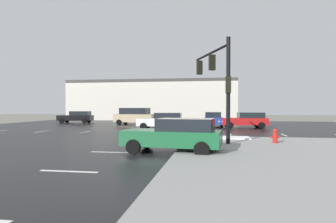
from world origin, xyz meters
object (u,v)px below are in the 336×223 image
sedan_blue (213,119)px  sedan_red (246,120)px  suv_tan (135,116)px  traffic_signal_mast (218,75)px  sedan_black (77,117)px  sedan_green (175,135)px  fire_hydrant (275,136)px  sedan_white (163,121)px

sedan_blue → sedan_red: same height
sedan_red → suv_tan: suv_tan is taller
traffic_signal_mast → sedan_black: (-18.35, 18.86, -3.17)m
traffic_signal_mast → sedan_black: bearing=22.3°
suv_tan → sedan_green: size_ratio=1.06×
sedan_blue → suv_tan: 9.52m
fire_hydrant → sedan_green: bearing=-146.1°
traffic_signal_mast → sedan_blue: (-0.20, 14.19, -3.17)m
sedan_white → fire_hydrant: bearing=127.0°
sedan_white → sedan_black: bearing=-35.8°
sedan_blue → suv_tan: suv_tan is taller
fire_hydrant → suv_tan: 21.04m
sedan_red → suv_tan: bearing=-21.6°
sedan_red → sedan_black: bearing=-22.0°
sedan_green → sedan_blue: bearing=-89.0°
sedan_black → sedan_green: 28.19m
sedan_blue → sedan_white: bearing=-45.9°
fire_hydrant → sedan_red: size_ratio=0.17×
sedan_blue → sedan_red: size_ratio=0.97×
fire_hydrant → sedan_red: sedan_red is taller
fire_hydrant → suv_tan: (-12.64, 16.81, 0.55)m
fire_hydrant → sedan_blue: sedan_blue is taller
sedan_white → sedan_blue: same height
sedan_black → sedan_white: bearing=139.0°
sedan_white → sedan_black: size_ratio=0.98×
traffic_signal_mast → sedan_blue: 14.54m
fire_hydrant → sedan_green: sedan_green is taller
fire_hydrant → sedan_blue: size_ratio=0.17×
sedan_blue → sedan_green: size_ratio=0.97×
sedan_white → suv_tan: 7.99m
sedan_green → sedan_black: bearing=-48.0°
sedan_black → sedan_green: same height
sedan_white → traffic_signal_mast: bearing=116.0°
fire_hydrant → sedan_white: 13.05m
traffic_signal_mast → sedan_blue: traffic_signal_mast is taller
sedan_green → traffic_signal_mast: bearing=-109.4°
sedan_black → sedan_red: size_ratio=1.00×
fire_hydrant → suv_tan: size_ratio=0.16×
sedan_black → sedan_green: size_ratio=1.00×
sedan_blue → suv_tan: size_ratio=0.91×
fire_hydrant → sedan_black: sedan_black is taller
traffic_signal_mast → sedan_white: traffic_signal_mast is taller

